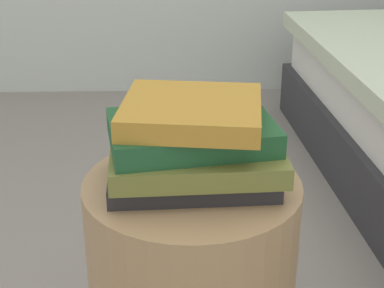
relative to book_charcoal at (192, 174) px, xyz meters
name	(u,v)px	position (x,y,z in m)	size (l,w,h in m)	color
book_charcoal	(192,174)	(0.00, 0.00, 0.00)	(0.29, 0.17, 0.03)	#28282D
book_olive	(197,159)	(0.01, -0.01, 0.04)	(0.29, 0.18, 0.04)	olive
book_forest	(194,132)	(0.00, 0.01, 0.08)	(0.28, 0.18, 0.04)	#1E512D
book_ochre	(192,111)	(0.00, 0.01, 0.11)	(0.23, 0.21, 0.04)	#B7842D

